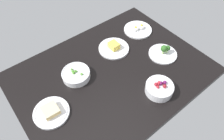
{
  "coord_description": "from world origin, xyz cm",
  "views": [
    {
      "loc": [
        49.24,
        61.76,
        101.16
      ],
      "look_at": [
        0.0,
        0.0,
        6.0
      ],
      "focal_mm": 32.95,
      "sensor_mm": 36.0,
      "label": 1
    }
  ],
  "objects_px": {
    "bowl_peas": "(76,74)",
    "bowl_berries": "(159,88)",
    "plate_cheese": "(114,48)",
    "plate_sandwich": "(51,112)",
    "plate_broccoli": "(163,53)",
    "plate_eggs": "(138,29)"
  },
  "relations": [
    {
      "from": "bowl_berries",
      "to": "plate_cheese",
      "type": "relative_size",
      "value": 0.77
    },
    {
      "from": "plate_broccoli",
      "to": "plate_cheese",
      "type": "height_order",
      "value": "plate_broccoli"
    },
    {
      "from": "plate_cheese",
      "to": "bowl_peas",
      "type": "bearing_deg",
      "value": 7.97
    },
    {
      "from": "bowl_berries",
      "to": "bowl_peas",
      "type": "xyz_separation_m",
      "value": [
        0.31,
        -0.38,
        -0.01
      ]
    },
    {
      "from": "bowl_peas",
      "to": "plate_sandwich",
      "type": "distance_m",
      "value": 0.26
    },
    {
      "from": "plate_eggs",
      "to": "plate_broccoli",
      "type": "bearing_deg",
      "value": 81.93
    },
    {
      "from": "bowl_peas",
      "to": "plate_eggs",
      "type": "relative_size",
      "value": 0.83
    },
    {
      "from": "plate_eggs",
      "to": "plate_sandwich",
      "type": "height_order",
      "value": "same"
    },
    {
      "from": "bowl_peas",
      "to": "plate_cheese",
      "type": "height_order",
      "value": "bowl_peas"
    },
    {
      "from": "bowl_berries",
      "to": "plate_sandwich",
      "type": "height_order",
      "value": "bowl_berries"
    },
    {
      "from": "plate_eggs",
      "to": "plate_broccoli",
      "type": "height_order",
      "value": "plate_broccoli"
    },
    {
      "from": "bowl_peas",
      "to": "plate_cheese",
      "type": "distance_m",
      "value": 0.33
    },
    {
      "from": "plate_eggs",
      "to": "plate_cheese",
      "type": "distance_m",
      "value": 0.26
    },
    {
      "from": "plate_sandwich",
      "to": "plate_cheese",
      "type": "xyz_separation_m",
      "value": [
        -0.55,
        -0.17,
        -0.0
      ]
    },
    {
      "from": "bowl_peas",
      "to": "plate_eggs",
      "type": "bearing_deg",
      "value": -171.55
    },
    {
      "from": "plate_eggs",
      "to": "plate_cheese",
      "type": "relative_size",
      "value": 0.99
    },
    {
      "from": "bowl_berries",
      "to": "plate_cheese",
      "type": "height_order",
      "value": "bowl_berries"
    },
    {
      "from": "bowl_peas",
      "to": "bowl_berries",
      "type": "bearing_deg",
      "value": 129.17
    },
    {
      "from": "plate_eggs",
      "to": "plate_broccoli",
      "type": "relative_size",
      "value": 1.1
    },
    {
      "from": "bowl_berries",
      "to": "plate_eggs",
      "type": "height_order",
      "value": "bowl_berries"
    },
    {
      "from": "plate_sandwich",
      "to": "plate_cheese",
      "type": "relative_size",
      "value": 0.93
    },
    {
      "from": "bowl_peas",
      "to": "plate_sandwich",
      "type": "relative_size",
      "value": 0.88
    }
  ]
}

